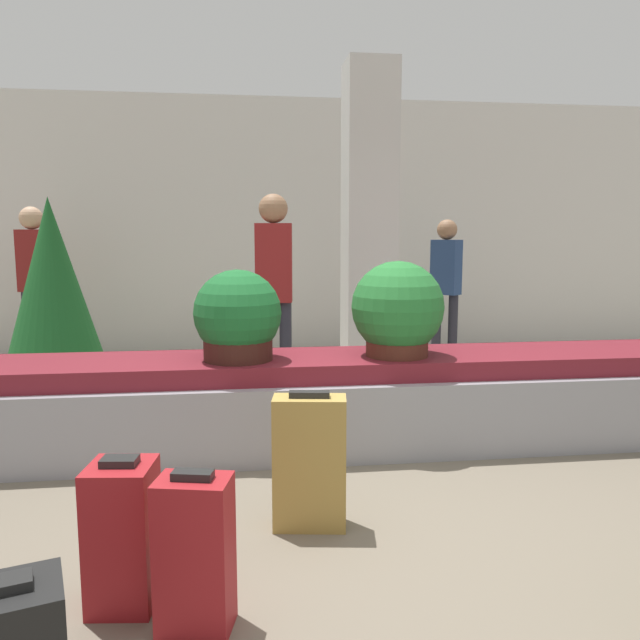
% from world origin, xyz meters
% --- Properties ---
extents(ground_plane, '(18.00, 18.00, 0.00)m').
position_xyz_m(ground_plane, '(0.00, 0.00, 0.00)').
color(ground_plane, '#6B6051').
extents(back_wall, '(18.00, 0.06, 3.20)m').
position_xyz_m(back_wall, '(0.00, 5.25, 1.60)').
color(back_wall, silver).
rests_on(back_wall, ground_plane).
extents(carousel, '(7.51, 0.87, 0.64)m').
position_xyz_m(carousel, '(0.00, 1.31, 0.31)').
color(carousel, gray).
rests_on(carousel, ground_plane).
extents(pillar, '(0.51, 0.51, 3.20)m').
position_xyz_m(pillar, '(0.80, 3.49, 1.60)').
color(pillar, silver).
rests_on(pillar, ground_plane).
extents(suitcase_1, '(0.30, 0.25, 0.62)m').
position_xyz_m(suitcase_1, '(-0.73, -0.68, 0.30)').
color(suitcase_1, maroon).
rests_on(suitcase_1, ground_plane).
extents(suitcase_2, '(0.28, 0.29, 0.61)m').
position_xyz_m(suitcase_2, '(-1.02, -0.49, 0.29)').
color(suitcase_2, maroon).
rests_on(suitcase_2, ground_plane).
extents(suitcase_4, '(0.38, 0.23, 0.70)m').
position_xyz_m(suitcase_4, '(-0.21, 0.08, 0.34)').
color(suitcase_4, '#A3843D').
rests_on(suitcase_4, ground_plane).
extents(potted_plant_0, '(0.64, 0.64, 0.66)m').
position_xyz_m(potted_plant_0, '(0.53, 1.24, 0.95)').
color(potted_plant_0, '#4C2319').
rests_on(potted_plant_0, carousel).
extents(potted_plant_1, '(0.58, 0.58, 0.60)m').
position_xyz_m(potted_plant_1, '(-0.56, 1.25, 0.92)').
color(potted_plant_1, '#381914').
rests_on(potted_plant_1, carousel).
extents(traveler_0, '(0.35, 0.36, 1.65)m').
position_xyz_m(traveler_0, '(1.82, 4.04, 0.98)').
color(traveler_0, '#282833').
rests_on(traveler_0, ground_plane).
extents(traveler_1, '(0.34, 0.26, 1.83)m').
position_xyz_m(traveler_1, '(-0.24, 2.65, 1.11)').
color(traveler_1, '#282833').
rests_on(traveler_1, ground_plane).
extents(traveler_2, '(0.34, 0.25, 1.78)m').
position_xyz_m(traveler_2, '(-2.78, 4.33, 1.08)').
color(traveler_2, '#282833').
rests_on(traveler_2, ground_plane).
extents(decorated_tree, '(0.95, 0.95, 1.83)m').
position_xyz_m(decorated_tree, '(-2.31, 3.32, 1.00)').
color(decorated_tree, '#4C331E').
rests_on(decorated_tree, ground_plane).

